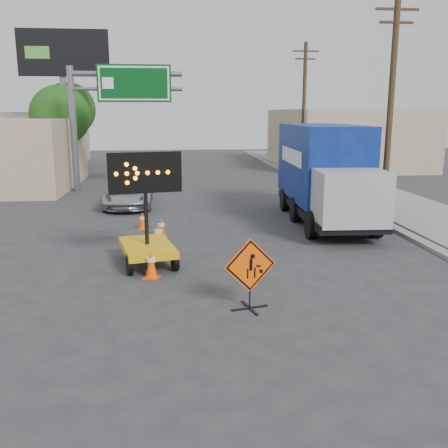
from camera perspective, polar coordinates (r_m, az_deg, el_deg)
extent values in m
plane|color=#2D2D30|center=(11.49, 0.28, -9.54)|extent=(100.00, 100.00, 0.00)
cube|color=gray|center=(27.25, 12.01, 3.29)|extent=(0.40, 60.00, 0.12)
cube|color=gray|center=(28.04, 16.49, 3.34)|extent=(4.00, 60.00, 0.15)
cube|color=#A59989|center=(46.73, -23.48, 8.95)|extent=(12.00, 10.00, 4.40)
cube|color=tan|center=(43.03, 13.45, 9.54)|extent=(10.00, 14.00, 4.60)
cylinder|color=slate|center=(29.09, -16.81, 10.23)|extent=(0.36, 0.36, 6.80)
cylinder|color=slate|center=(28.75, -11.07, 16.49)|extent=(6.00, 0.28, 0.28)
cylinder|color=slate|center=(28.70, -11.00, 14.90)|extent=(6.00, 0.20, 0.20)
cube|color=#054214|center=(28.57, -10.22, 15.55)|extent=(4.00, 0.10, 2.00)
cube|color=silver|center=(28.50, -10.23, 15.55)|extent=(3.80, 0.01, 1.80)
cylinder|color=slate|center=(37.31, -17.72, 12.27)|extent=(0.44, 0.44, 9.00)
cube|color=silver|center=(37.34, -17.86, 18.11)|extent=(6.00, 0.25, 3.00)
cube|color=black|center=(37.19, -17.91, 18.14)|extent=(6.10, 0.04, 3.10)
cylinder|color=#45301D|center=(22.53, 18.48, 12.39)|extent=(0.26, 0.26, 9.00)
cube|color=#45301D|center=(22.89, 19.20, 22.18)|extent=(1.80, 0.10, 0.10)
cube|color=#45301D|center=(22.81, 19.11, 20.94)|extent=(1.40, 0.10, 0.10)
cylinder|color=#45301D|center=(35.77, 9.10, 12.70)|extent=(0.26, 0.26, 9.00)
cube|color=#45301D|center=(36.00, 9.33, 18.92)|extent=(1.80, 0.10, 0.10)
cube|color=#45301D|center=(35.95, 9.30, 18.13)|extent=(1.40, 0.10, 0.10)
cylinder|color=#45301D|center=(33.40, -17.91, 7.34)|extent=(0.28, 0.28, 3.25)
sphere|color=#154614|center=(33.29, -18.21, 11.71)|extent=(3.71, 3.71, 3.71)
cylinder|color=#45301D|center=(41.41, -17.06, 8.53)|extent=(0.28, 0.28, 3.58)
sphere|color=#154614|center=(41.33, -17.31, 12.42)|extent=(4.10, 4.10, 4.10)
cube|color=black|center=(11.45, 2.94, -9.55)|extent=(0.87, 0.27, 0.04)
cube|color=black|center=(11.45, 2.94, -9.55)|extent=(0.27, 0.87, 0.04)
cylinder|color=black|center=(11.33, 2.96, -8.03)|extent=(0.04, 0.04, 0.68)
cube|color=#FF5605|center=(11.11, 3.00, -4.73)|extent=(1.21, 0.33, 1.24)
cube|color=black|center=(11.11, 3.00, -4.73)|extent=(1.13, 0.29, 1.16)
cube|color=#D9A30C|center=(14.64, -8.76, -2.66)|extent=(1.84, 2.54, 0.21)
cylinder|color=black|center=(14.35, -8.93, 2.43)|extent=(0.11, 0.11, 2.52)
cube|color=black|center=(14.22, -9.05, 5.84)|extent=(2.04, 0.55, 1.15)
imported|color=#B5B6BC|center=(23.97, -10.85, 3.53)|extent=(2.22, 4.71, 1.30)
cube|color=black|center=(20.44, 11.45, 1.83)|extent=(2.76, 8.12, 0.30)
cube|color=navy|center=(20.96, 11.01, 6.96)|extent=(2.78, 6.32, 3.01)
cube|color=#9EA0A5|center=(17.29, 14.72, 2.94)|extent=(2.38, 1.91, 1.81)
cube|color=#FF5605|center=(13.61, -8.27, -6.02)|extent=(0.50, 0.50, 0.03)
cone|color=#FF5605|center=(13.49, -8.32, -4.41)|extent=(0.31, 0.31, 0.76)
cylinder|color=silver|center=(13.46, -8.33, -4.05)|extent=(0.26, 0.26, 0.11)
cube|color=#FF5605|center=(16.70, -7.53, -2.49)|extent=(0.45, 0.45, 0.03)
cone|color=#FF5605|center=(16.60, -7.57, -1.14)|extent=(0.32, 0.32, 0.78)
cylinder|color=silver|center=(16.58, -7.58, -0.83)|extent=(0.26, 0.26, 0.11)
cube|color=#FF5605|center=(17.92, -7.13, -1.44)|extent=(0.38, 0.38, 0.03)
cone|color=#FF5605|center=(17.84, -7.16, -0.34)|extent=(0.28, 0.28, 0.68)
cylinder|color=silver|center=(17.82, -7.16, -0.09)|extent=(0.23, 0.23, 0.10)
cube|color=#FF5605|center=(19.22, -9.27, -0.55)|extent=(0.37, 0.37, 0.03)
cone|color=#FF5605|center=(19.15, -9.31, 0.43)|extent=(0.27, 0.27, 0.65)
cylinder|color=silver|center=(19.14, -9.32, 0.66)|extent=(0.22, 0.22, 0.10)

